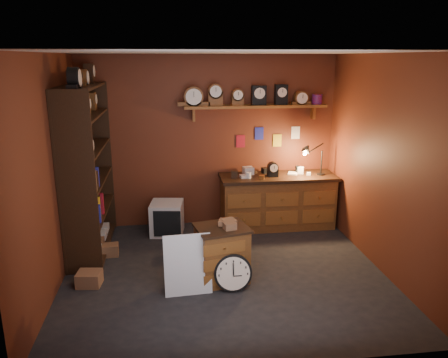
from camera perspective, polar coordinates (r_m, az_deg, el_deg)
floor at (r=5.69m, az=0.04°, el=-12.08°), size 4.00×4.00×0.00m
room_shell at (r=5.24m, az=0.37°, el=5.44°), size 4.02×3.62×2.71m
shelving_unit at (r=6.24m, az=-17.74°, el=1.96°), size 0.47×1.60×2.58m
workbench at (r=7.04m, az=6.98°, el=-2.49°), size 1.83×0.66×1.36m
low_cabinet at (r=5.36m, az=-0.27°, el=-9.40°), size 0.70×0.63×0.78m
big_round_clock at (r=5.21m, az=1.17°, el=-12.17°), size 0.45×0.16×0.45m
white_panel at (r=5.28m, az=-4.66°, el=-14.52°), size 0.55×0.18×0.72m
mini_fridge at (r=6.83m, az=-7.45°, el=-5.08°), size 0.54×0.56×0.50m
floor_box_a at (r=5.60m, az=-17.19°, el=-12.33°), size 0.31×0.27×0.17m
floor_box_b at (r=6.09m, az=-6.07°, el=-9.60°), size 0.22×0.26×0.12m
floor_box_c at (r=6.30m, az=-14.62°, el=-8.96°), size 0.23×0.19×0.16m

